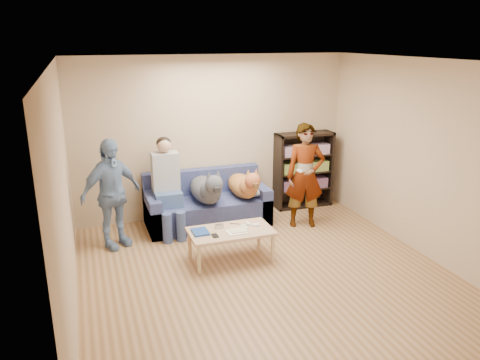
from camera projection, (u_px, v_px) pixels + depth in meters
name	position (u px, v px, depth m)	size (l,w,h in m)	color
ground	(272.00, 282.00, 5.68)	(5.00, 5.00, 0.00)	olive
ceiling	(277.00, 62.00, 4.92)	(5.00, 5.00, 0.00)	white
wall_back	(214.00, 137.00, 7.56)	(4.50, 4.50, 0.00)	tan
wall_front	(427.00, 286.00, 3.04)	(4.50, 4.50, 0.00)	tan
wall_left	(64.00, 202.00, 4.59)	(5.00, 5.00, 0.00)	tan
wall_right	(436.00, 163.00, 6.01)	(5.00, 5.00, 0.00)	tan
blanket	(252.00, 191.00, 7.44)	(0.47, 0.40, 0.16)	#B3B3B8
person_standing_right	(305.00, 176.00, 7.17)	(0.59, 0.39, 1.62)	gray
person_standing_left	(111.00, 194.00, 6.43)	(0.91, 0.38, 1.56)	#7694BD
held_controller	(300.00, 171.00, 6.89)	(0.04, 0.11, 0.03)	white
notebook_blue	(200.00, 232.00, 6.06)	(0.20, 0.26, 0.03)	navy
papers	(237.00, 232.00, 6.07)	(0.26, 0.20, 0.01)	white
magazine	(238.00, 230.00, 6.09)	(0.22, 0.17, 0.01)	beige
camera_silver	(219.00, 226.00, 6.21)	(0.11, 0.06, 0.05)	#B0AFB4
controller_a	(248.00, 224.00, 6.32)	(0.04, 0.13, 0.03)	white
controller_b	(256.00, 225.00, 6.27)	(0.09, 0.06, 0.03)	white
headphone_cup_a	(246.00, 228.00, 6.18)	(0.07, 0.07, 0.02)	white
headphone_cup_b	(243.00, 226.00, 6.26)	(0.07, 0.07, 0.02)	silver
pen_orange	(233.00, 235.00, 5.99)	(0.01, 0.01, 0.14)	orange
pen_black	(235.00, 224.00, 6.34)	(0.01, 0.01, 0.14)	black
wallet	(215.00, 236.00, 5.95)	(0.07, 0.12, 0.01)	black
sofa	(207.00, 206.00, 7.41)	(1.90, 0.85, 0.82)	#515B93
person_seated	(167.00, 183.00, 6.95)	(0.40, 0.73, 1.47)	#456798
dog_gray	(207.00, 189.00, 7.07)	(0.43, 1.26, 0.62)	#494A53
dog_tan	(244.00, 185.00, 7.31)	(0.39, 1.16, 0.57)	#B06435
coffee_table	(231.00, 233.00, 6.16)	(1.10, 0.60, 0.42)	tan
bookshelf	(303.00, 168.00, 8.07)	(1.00, 0.34, 1.30)	black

